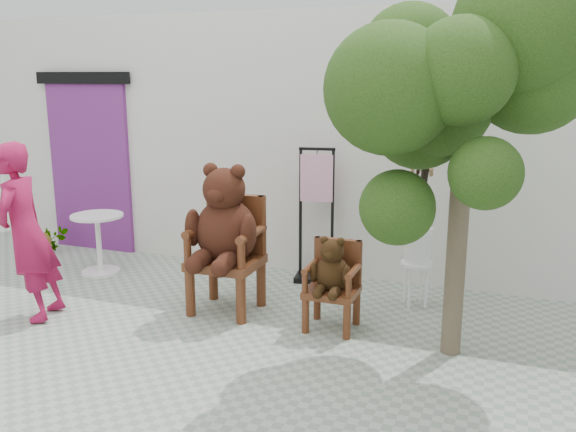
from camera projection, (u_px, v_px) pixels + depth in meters
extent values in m
plane|color=#949C8C|center=(202.00, 367.00, 4.89)|extent=(60.00, 60.00, 0.00)
cube|color=silver|center=(320.00, 141.00, 7.38)|extent=(9.00, 1.00, 3.00)
cube|color=#6A2570|center=(91.00, 167.00, 8.02)|extent=(1.20, 0.08, 2.20)
cube|color=black|center=(82.00, 78.00, 7.72)|extent=(1.40, 0.06, 0.15)
cylinder|color=#45200E|center=(190.00, 293.00, 5.88)|extent=(0.10, 0.10, 0.45)
cylinder|color=#45200E|center=(213.00, 278.00, 6.33)|extent=(0.10, 0.10, 0.45)
cylinder|color=#45200E|center=(241.00, 300.00, 5.70)|extent=(0.10, 0.10, 0.45)
cylinder|color=#45200E|center=(261.00, 284.00, 6.14)|extent=(0.10, 0.10, 0.45)
cube|color=#45200E|center=(226.00, 263.00, 5.95)|extent=(0.65, 0.59, 0.09)
cube|color=#45200E|center=(236.00, 223.00, 6.11)|extent=(0.61, 0.09, 0.59)
cylinder|color=#45200E|center=(211.00, 221.00, 6.20)|extent=(0.09, 0.09, 0.59)
cylinder|color=#45200E|center=(187.00, 249.00, 5.79)|extent=(0.08, 0.08, 0.27)
cylinder|color=#45200E|center=(199.00, 229.00, 5.98)|extent=(0.09, 0.56, 0.09)
cylinder|color=#45200E|center=(262.00, 225.00, 6.01)|extent=(0.09, 0.09, 0.59)
cylinder|color=#45200E|center=(241.00, 255.00, 5.60)|extent=(0.08, 0.08, 0.27)
cylinder|color=#45200E|center=(252.00, 234.00, 5.79)|extent=(0.09, 0.56, 0.09)
ellipsoid|color=black|center=(226.00, 232.00, 5.91)|extent=(0.61, 0.52, 0.65)
sphere|color=black|center=(224.00, 189.00, 5.79)|extent=(0.41, 0.41, 0.41)
ellipsoid|color=black|center=(216.00, 195.00, 5.65)|extent=(0.18, 0.15, 0.15)
sphere|color=black|center=(211.00, 170.00, 5.81)|extent=(0.14, 0.14, 0.14)
sphere|color=black|center=(238.00, 172.00, 5.71)|extent=(0.14, 0.14, 0.14)
ellipsoid|color=black|center=(193.00, 228.00, 5.88)|extent=(0.14, 0.20, 0.37)
ellipsoid|color=black|center=(201.00, 259.00, 5.75)|extent=(0.18, 0.36, 0.18)
sphere|color=black|center=(194.00, 265.00, 5.63)|extent=(0.17, 0.17, 0.17)
ellipsoid|color=black|center=(248.00, 233.00, 5.68)|extent=(0.14, 0.20, 0.37)
ellipsoid|color=black|center=(227.00, 262.00, 5.66)|extent=(0.18, 0.36, 0.18)
sphere|color=black|center=(220.00, 268.00, 5.54)|extent=(0.17, 0.17, 0.17)
cylinder|color=#45200E|center=(305.00, 316.00, 5.50)|extent=(0.07, 0.07, 0.32)
cylinder|color=#45200E|center=(317.00, 303.00, 5.82)|extent=(0.07, 0.07, 0.32)
cylinder|color=#45200E|center=(347.00, 322.00, 5.37)|extent=(0.07, 0.07, 0.32)
cylinder|color=#45200E|center=(357.00, 308.00, 5.69)|extent=(0.07, 0.07, 0.32)
cube|color=#45200E|center=(332.00, 292.00, 5.55)|extent=(0.46, 0.42, 0.06)
cube|color=#45200E|center=(338.00, 261.00, 5.66)|extent=(0.44, 0.06, 0.42)
cylinder|color=#45200E|center=(317.00, 259.00, 5.73)|extent=(0.06, 0.06, 0.42)
cylinder|color=#45200E|center=(305.00, 282.00, 5.43)|extent=(0.05, 0.05, 0.19)
cylinder|color=#45200E|center=(311.00, 266.00, 5.57)|extent=(0.06, 0.40, 0.06)
cylinder|color=#45200E|center=(359.00, 263.00, 5.60)|extent=(0.06, 0.06, 0.42)
cylinder|color=#45200E|center=(348.00, 287.00, 5.30)|extent=(0.05, 0.05, 0.19)
cylinder|color=#45200E|center=(354.00, 271.00, 5.43)|extent=(0.06, 0.40, 0.06)
ellipsoid|color=black|center=(332.00, 274.00, 5.52)|extent=(0.32, 0.27, 0.34)
sphere|color=black|center=(332.00, 251.00, 5.46)|extent=(0.22, 0.22, 0.22)
ellipsoid|color=black|center=(329.00, 255.00, 5.38)|extent=(0.10, 0.08, 0.08)
sphere|color=black|center=(324.00, 240.00, 5.47)|extent=(0.08, 0.08, 0.08)
sphere|color=black|center=(341.00, 242.00, 5.41)|extent=(0.08, 0.08, 0.08)
ellipsoid|color=black|center=(314.00, 272.00, 5.50)|extent=(0.08, 0.11, 0.19)
ellipsoid|color=black|center=(320.00, 290.00, 5.44)|extent=(0.09, 0.19, 0.09)
sphere|color=black|center=(317.00, 294.00, 5.37)|extent=(0.09, 0.09, 0.09)
ellipsoid|color=black|center=(347.00, 276.00, 5.40)|extent=(0.08, 0.11, 0.19)
ellipsoid|color=black|center=(335.00, 292.00, 5.39)|extent=(0.09, 0.19, 0.09)
sphere|color=black|center=(333.00, 296.00, 5.32)|extent=(0.09, 0.09, 0.09)
imported|color=#9B1340|center=(26.00, 233.00, 5.71)|extent=(0.54, 0.69, 1.68)
cylinder|color=white|center=(97.00, 216.00, 7.07)|extent=(0.60, 0.60, 0.03)
cylinder|color=white|center=(99.00, 244.00, 7.14)|extent=(0.06, 0.06, 0.68)
cylinder|color=white|center=(101.00, 271.00, 7.22)|extent=(0.44, 0.44, 0.03)
cube|color=black|center=(301.00, 215.00, 6.83)|extent=(0.03, 0.03, 1.50)
cube|color=black|center=(332.00, 217.00, 6.76)|extent=(0.03, 0.03, 1.50)
cube|color=black|center=(317.00, 149.00, 6.63)|extent=(0.40, 0.09, 0.03)
cube|color=black|center=(316.00, 277.00, 6.96)|extent=(0.50, 0.41, 0.06)
cube|color=#E19ABC|center=(317.00, 178.00, 6.69)|extent=(0.36, 0.09, 0.52)
cylinder|color=black|center=(317.00, 152.00, 6.63)|extent=(0.01, 0.01, 0.08)
cylinder|color=white|center=(417.00, 264.00, 6.10)|extent=(0.32, 0.32, 0.03)
cylinder|color=white|center=(425.00, 283.00, 6.20)|extent=(0.03, 0.03, 0.44)
cylinder|color=white|center=(409.00, 281.00, 6.26)|extent=(0.03, 0.03, 0.44)
cylinder|color=white|center=(406.00, 286.00, 6.11)|extent=(0.03, 0.03, 0.44)
cylinder|color=white|center=(423.00, 288.00, 6.05)|extent=(0.03, 0.03, 0.44)
cylinder|color=black|center=(418.00, 203.00, 6.01)|extent=(0.14, 0.07, 0.80)
cylinder|color=brown|center=(419.00, 170.00, 5.99)|extent=(0.05, 0.04, 0.08)
cylinder|color=black|center=(415.00, 203.00, 5.99)|extent=(0.05, 0.13, 0.80)
cylinder|color=brown|center=(412.00, 171.00, 5.94)|extent=(0.04, 0.04, 0.07)
cylinder|color=black|center=(418.00, 203.00, 6.01)|extent=(0.10, 0.07, 0.80)
cylinder|color=brown|center=(418.00, 170.00, 5.97)|extent=(0.04, 0.04, 0.08)
cylinder|color=black|center=(425.00, 204.00, 5.95)|extent=(0.03, 0.15, 0.79)
cylinder|color=brown|center=(432.00, 172.00, 5.86)|extent=(0.04, 0.05, 0.08)
cylinder|color=black|center=(424.00, 204.00, 5.93)|extent=(0.08, 0.16, 0.79)
cylinder|color=brown|center=(431.00, 173.00, 5.82)|extent=(0.04, 0.05, 0.08)
cylinder|color=black|center=(423.00, 203.00, 6.00)|extent=(0.11, 0.07, 0.80)
cylinder|color=brown|center=(427.00, 170.00, 5.95)|extent=(0.04, 0.04, 0.08)
cylinder|color=#483B2B|center=(461.00, 186.00, 4.83)|extent=(0.16, 0.16, 2.85)
sphere|color=black|center=(532.00, 71.00, 4.58)|extent=(0.96, 0.96, 0.96)
sphere|color=black|center=(461.00, 71.00, 4.18)|extent=(0.75, 0.75, 0.75)
sphere|color=black|center=(522.00, 27.00, 4.33)|extent=(0.99, 0.99, 0.99)
sphere|color=black|center=(439.00, 103.00, 4.77)|extent=(0.85, 0.85, 0.85)
sphere|color=black|center=(410.00, 54.00, 4.97)|extent=(0.83, 0.83, 0.83)
sphere|color=black|center=(390.00, 89.00, 4.37)|extent=(0.96, 0.96, 0.96)
sphere|color=black|center=(420.00, 117.00, 5.01)|extent=(0.87, 0.87, 0.87)
sphere|color=black|center=(397.00, 207.00, 4.53)|extent=(0.57, 0.57, 0.57)
sphere|color=black|center=(485.00, 173.00, 4.16)|extent=(0.51, 0.51, 0.51)
imported|color=black|center=(48.00, 238.00, 7.94)|extent=(0.43, 0.39, 0.42)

